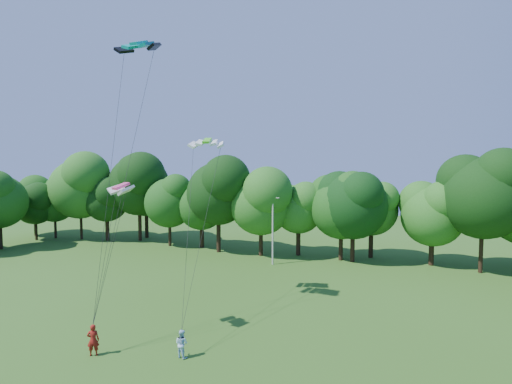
% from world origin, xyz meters
% --- Properties ---
extents(utility_pole, '(1.57, 0.25, 7.86)m').
position_xyz_m(utility_pole, '(-4.05, 29.37, 4.05)').
color(utility_pole, '#AFAFA6').
rests_on(utility_pole, ground).
extents(kite_flyer_left, '(0.84, 0.75, 1.91)m').
position_xyz_m(kite_flyer_left, '(-7.40, 4.93, 0.96)').
color(kite_flyer_left, maroon).
rests_on(kite_flyer_left, ground).
extents(kite_flyer_right, '(0.92, 0.78, 1.68)m').
position_xyz_m(kite_flyer_right, '(-2.31, 6.58, 0.84)').
color(kite_flyer_right, '#B2D8F7').
rests_on(kite_flyer_right, ground).
extents(kite_teal, '(3.22, 1.49, 0.69)m').
position_xyz_m(kite_teal, '(-8.37, 11.26, 20.18)').
color(kite_teal, '#049291').
rests_on(kite_teal, ground).
extents(kite_green, '(3.10, 2.00, 0.56)m').
position_xyz_m(kite_green, '(-5.58, 16.36, 13.38)').
color(kite_green, '#51E121').
rests_on(kite_green, ground).
extents(kite_pink, '(2.27, 1.75, 0.47)m').
position_xyz_m(kite_pink, '(-7.21, 7.53, 10.05)').
color(kite_pink, '#E13E78').
rests_on(kite_pink, ground).
extents(tree_back_west, '(8.66, 8.66, 12.60)m').
position_xyz_m(tree_back_west, '(-27.58, 38.34, 7.87)').
color(tree_back_west, '#2E2212').
rests_on(tree_back_west, ground).
extents(tree_back_center, '(8.63, 8.63, 12.55)m').
position_xyz_m(tree_back_center, '(4.32, 33.87, 7.84)').
color(tree_back_center, '#331C14').
rests_on(tree_back_center, ground).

